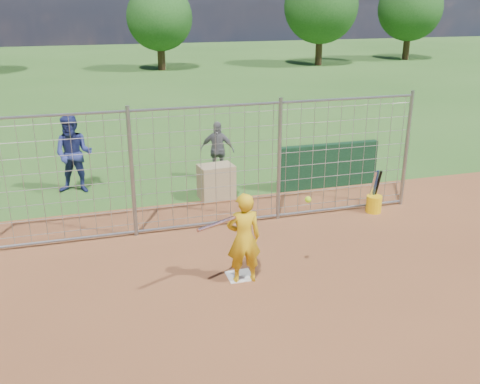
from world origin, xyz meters
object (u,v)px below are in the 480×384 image
object	(u,v)px
equipment_bin	(216,182)
bucket_with_bats	(374,202)
bystander_a	(74,154)
batter	(244,238)
bystander_b	(217,150)

from	to	relation	value
equipment_bin	bucket_with_bats	world-z (taller)	bucket_with_bats
bystander_a	equipment_bin	distance (m)	3.47
equipment_bin	bucket_with_bats	distance (m)	3.63
bystander_a	bucket_with_bats	xyz separation A→B (m)	(6.25, -3.23, -0.70)
batter	bystander_b	xyz separation A→B (m)	(0.91, 5.37, -0.02)
batter	equipment_bin	world-z (taller)	batter
bystander_a	bucket_with_bats	bearing A→B (deg)	-10.60
equipment_bin	bucket_with_bats	size ratio (longest dim) A/B	0.82
batter	bucket_with_bats	world-z (taller)	batter
bystander_a	equipment_bin	world-z (taller)	bystander_a
bystander_b	bucket_with_bats	xyz separation A→B (m)	(2.72, -3.25, -0.51)
equipment_bin	bucket_with_bats	bearing A→B (deg)	-37.58
bystander_a	bystander_b	size ratio (longest dim) A/B	1.25
batter	equipment_bin	xyz separation A→B (m)	(0.54, 3.99, -0.38)
bystander_b	bucket_with_bats	distance (m)	4.27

